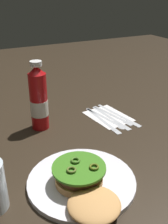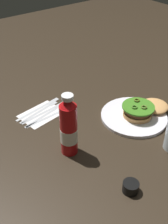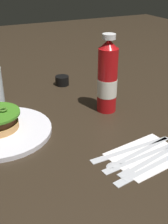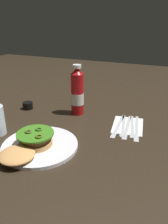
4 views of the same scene
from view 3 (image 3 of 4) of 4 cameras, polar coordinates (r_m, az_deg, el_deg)
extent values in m
plane|color=black|center=(0.80, -10.59, -2.90)|extent=(3.00, 3.00, 0.00)
cylinder|color=white|center=(0.79, -16.11, -3.50)|extent=(0.26, 0.26, 0.01)
torus|color=#447424|center=(0.77, -15.72, 0.46)|extent=(0.02, 0.02, 0.01)
cylinder|color=red|center=(0.84, 4.73, 6.09)|extent=(0.06, 0.06, 0.19)
cone|color=red|center=(0.81, 5.03, 13.21)|extent=(0.05, 0.05, 0.03)
cylinder|color=white|center=(0.81, 5.09, 14.59)|extent=(0.04, 0.04, 0.01)
cylinder|color=white|center=(0.85, 4.68, 4.78)|extent=(0.06, 0.06, 0.05)
cylinder|color=black|center=(1.07, -4.35, 6.20)|extent=(0.05, 0.05, 0.03)
cube|color=white|center=(0.69, 12.18, -8.33)|extent=(0.18, 0.14, 0.00)
cube|color=silver|center=(0.71, 10.13, -6.74)|extent=(0.19, 0.02, 0.00)
cube|color=silver|center=(0.67, 4.50, -8.64)|extent=(0.08, 0.02, 0.00)
cube|color=silver|center=(0.70, 11.15, -7.41)|extent=(0.20, 0.05, 0.00)
ellipsoid|color=silver|center=(0.65, 6.03, -10.11)|extent=(0.04, 0.03, 0.00)
cube|color=silver|center=(0.69, 12.20, -8.11)|extent=(0.19, 0.03, 0.00)
cube|color=silver|center=(0.65, 6.88, -10.40)|extent=(0.08, 0.03, 0.00)
cube|color=silver|center=(0.68, 13.29, -8.82)|extent=(0.19, 0.05, 0.00)
cube|color=silver|center=(0.63, 8.36, -11.74)|extent=(0.04, 0.03, 0.00)
cube|color=silver|center=(0.67, 14.42, -9.54)|extent=(0.20, 0.05, 0.00)
cube|color=silver|center=(0.62, 9.09, -12.46)|extent=(0.08, 0.03, 0.00)
camera|label=1|loc=(0.98, -52.83, 20.27)|focal=43.08mm
camera|label=2|loc=(1.53, 7.98, 37.78)|focal=45.36mm
camera|label=4|loc=(0.54, -85.98, 5.21)|focal=35.25mm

